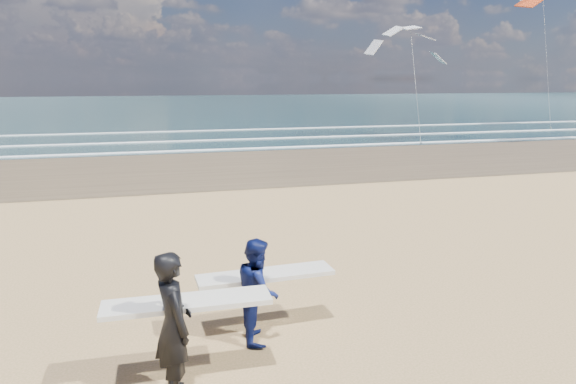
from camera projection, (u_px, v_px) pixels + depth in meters
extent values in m
cube|color=brown|center=(522.00, 151.00, 28.63)|extent=(220.00, 12.00, 0.01)
cube|color=#193537|center=(283.00, 105.00, 79.57)|extent=(220.00, 100.00, 0.02)
cube|color=white|center=(471.00, 141.00, 33.15)|extent=(220.00, 0.50, 0.05)
cube|color=white|center=(433.00, 134.00, 37.58)|extent=(220.00, 0.50, 0.05)
cube|color=white|center=(393.00, 126.00, 43.71)|extent=(220.00, 0.50, 0.05)
imported|color=black|center=(174.00, 325.00, 6.40)|extent=(0.62, 0.79, 1.93)
cube|color=silver|center=(187.00, 302.00, 6.76)|extent=(2.21, 0.56, 0.07)
imported|color=#0D174E|center=(258.00, 290.00, 7.85)|extent=(0.71, 0.86, 1.63)
cube|color=silver|center=(266.00, 275.00, 8.22)|extent=(2.22, 0.62, 0.07)
cube|color=slate|center=(421.00, 143.00, 31.98)|extent=(0.12, 0.12, 0.10)
cube|color=slate|center=(551.00, 128.00, 42.20)|extent=(0.12, 0.12, 0.10)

